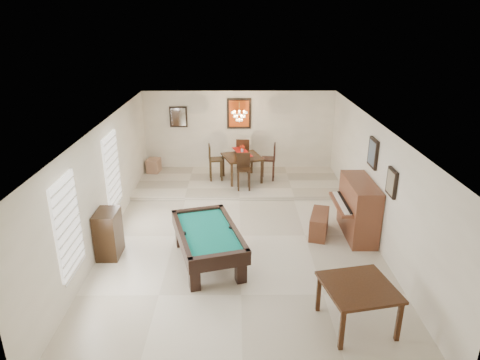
{
  "coord_description": "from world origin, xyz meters",
  "views": [
    {
      "loc": [
        -0.07,
        -8.76,
        4.73
      ],
      "look_at": [
        0.0,
        0.6,
        1.15
      ],
      "focal_mm": 32.0,
      "sensor_mm": 36.0,
      "label": 1
    }
  ],
  "objects_px": {
    "dining_table": "(242,166)",
    "dining_chair_west": "(216,162)",
    "apothecary_chest": "(108,234)",
    "dining_chair_south": "(244,172)",
    "dining_chair_east": "(268,162)",
    "pool_table": "(208,247)",
    "flower_vase": "(242,149)",
    "corner_bench": "(154,165)",
    "square_table": "(357,305)",
    "dining_chair_north": "(243,155)",
    "upright_piano": "(352,208)",
    "piano_bench": "(319,224)",
    "chandelier": "(239,113)"
  },
  "relations": [
    {
      "from": "upright_piano",
      "to": "piano_bench",
      "type": "bearing_deg",
      "value": 179.19
    },
    {
      "from": "upright_piano",
      "to": "dining_chair_east",
      "type": "relative_size",
      "value": 1.42
    },
    {
      "from": "dining_table",
      "to": "dining_chair_east",
      "type": "xyz_separation_m",
      "value": [
        0.78,
        0.04,
        0.12
      ]
    },
    {
      "from": "piano_bench",
      "to": "dining_chair_north",
      "type": "xyz_separation_m",
      "value": [
        -1.69,
        4.02,
        0.4
      ]
    },
    {
      "from": "flower_vase",
      "to": "dining_chair_north",
      "type": "height_order",
      "value": "dining_chair_north"
    },
    {
      "from": "square_table",
      "to": "dining_chair_west",
      "type": "bearing_deg",
      "value": 111.77
    },
    {
      "from": "flower_vase",
      "to": "dining_chair_north",
      "type": "bearing_deg",
      "value": 86.62
    },
    {
      "from": "square_table",
      "to": "dining_chair_south",
      "type": "distance_m",
      "value": 5.91
    },
    {
      "from": "piano_bench",
      "to": "chandelier",
      "type": "xyz_separation_m",
      "value": [
        -1.82,
        3.13,
        1.94
      ]
    },
    {
      "from": "dining_table",
      "to": "upright_piano",
      "type": "bearing_deg",
      "value": -53.16
    },
    {
      "from": "dining_table",
      "to": "dining_chair_west",
      "type": "bearing_deg",
      "value": 177.36
    },
    {
      "from": "upright_piano",
      "to": "dining_chair_west",
      "type": "height_order",
      "value": "upright_piano"
    },
    {
      "from": "pool_table",
      "to": "dining_chair_east",
      "type": "height_order",
      "value": "dining_chair_east"
    },
    {
      "from": "square_table",
      "to": "upright_piano",
      "type": "height_order",
      "value": "upright_piano"
    },
    {
      "from": "dining_chair_north",
      "to": "dining_chair_east",
      "type": "bearing_deg",
      "value": 141.85
    },
    {
      "from": "dining_table",
      "to": "dining_chair_north",
      "type": "bearing_deg",
      "value": 86.62
    },
    {
      "from": "upright_piano",
      "to": "dining_chair_east",
      "type": "xyz_separation_m",
      "value": [
        -1.67,
        3.31,
        0.02
      ]
    },
    {
      "from": "dining_chair_east",
      "to": "corner_bench",
      "type": "distance_m",
      "value": 3.66
    },
    {
      "from": "corner_bench",
      "to": "upright_piano",
      "type": "bearing_deg",
      "value": -37.35
    },
    {
      "from": "apothecary_chest",
      "to": "dining_chair_south",
      "type": "distance_m",
      "value": 4.46
    },
    {
      "from": "piano_bench",
      "to": "dining_chair_east",
      "type": "bearing_deg",
      "value": 106.18
    },
    {
      "from": "dining_chair_north",
      "to": "dining_chair_east",
      "type": "height_order",
      "value": "dining_chair_east"
    },
    {
      "from": "pool_table",
      "to": "dining_chair_north",
      "type": "distance_m",
      "value": 5.27
    },
    {
      "from": "dining_chair_north",
      "to": "upright_piano",
      "type": "bearing_deg",
      "value": 126.81
    },
    {
      "from": "chandelier",
      "to": "dining_chair_south",
      "type": "bearing_deg",
      "value": -79.06
    },
    {
      "from": "pool_table",
      "to": "corner_bench",
      "type": "bearing_deg",
      "value": 95.8
    },
    {
      "from": "pool_table",
      "to": "flower_vase",
      "type": "relative_size",
      "value": 10.09
    },
    {
      "from": "flower_vase",
      "to": "dining_chair_west",
      "type": "height_order",
      "value": "dining_chair_west"
    },
    {
      "from": "dining_chair_east",
      "to": "pool_table",
      "type": "bearing_deg",
      "value": -11.8
    },
    {
      "from": "apothecary_chest",
      "to": "dining_chair_west",
      "type": "height_order",
      "value": "dining_chair_west"
    },
    {
      "from": "flower_vase",
      "to": "dining_chair_north",
      "type": "distance_m",
      "value": 0.87
    },
    {
      "from": "flower_vase",
      "to": "dining_chair_west",
      "type": "distance_m",
      "value": 0.9
    },
    {
      "from": "apothecary_chest",
      "to": "dining_chair_south",
      "type": "height_order",
      "value": "dining_chair_south"
    },
    {
      "from": "piano_bench",
      "to": "dining_chair_east",
      "type": "height_order",
      "value": "dining_chair_east"
    },
    {
      "from": "flower_vase",
      "to": "dining_chair_east",
      "type": "relative_size",
      "value": 0.19
    },
    {
      "from": "dining_table",
      "to": "dining_chair_south",
      "type": "height_order",
      "value": "dining_chair_south"
    },
    {
      "from": "dining_table",
      "to": "dining_chair_north",
      "type": "xyz_separation_m",
      "value": [
        0.04,
        0.75,
        0.11
      ]
    },
    {
      "from": "flower_vase",
      "to": "dining_chair_east",
      "type": "bearing_deg",
      "value": 2.86
    },
    {
      "from": "upright_piano",
      "to": "chandelier",
      "type": "bearing_deg",
      "value": 128.95
    },
    {
      "from": "upright_piano",
      "to": "corner_bench",
      "type": "distance_m",
      "value": 6.61
    },
    {
      "from": "apothecary_chest",
      "to": "dining_chair_south",
      "type": "xyz_separation_m",
      "value": [
        2.88,
        3.4,
        0.13
      ]
    },
    {
      "from": "square_table",
      "to": "dining_chair_north",
      "type": "distance_m",
      "value": 7.35
    },
    {
      "from": "corner_bench",
      "to": "dining_chair_west",
      "type": "bearing_deg",
      "value": -19.06
    },
    {
      "from": "dining_chair_east",
      "to": "chandelier",
      "type": "height_order",
      "value": "chandelier"
    },
    {
      "from": "piano_bench",
      "to": "chandelier",
      "type": "height_order",
      "value": "chandelier"
    },
    {
      "from": "square_table",
      "to": "piano_bench",
      "type": "bearing_deg",
      "value": 90.68
    },
    {
      "from": "pool_table",
      "to": "dining_chair_west",
      "type": "distance_m",
      "value": 4.5
    },
    {
      "from": "chandelier",
      "to": "dining_chair_east",
      "type": "bearing_deg",
      "value": 11.29
    },
    {
      "from": "apothecary_chest",
      "to": "dining_chair_west",
      "type": "xyz_separation_m",
      "value": [
        2.05,
        4.19,
        0.16
      ]
    },
    {
      "from": "upright_piano",
      "to": "dining_chair_north",
      "type": "relative_size",
      "value": 1.44
    }
  ]
}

